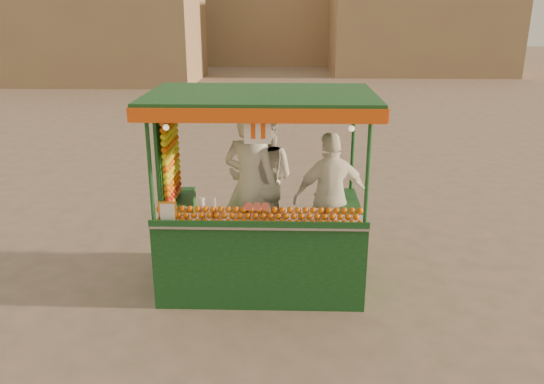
{
  "coord_description": "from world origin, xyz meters",
  "views": [
    {
      "loc": [
        0.21,
        -5.89,
        3.26
      ],
      "look_at": [
        0.03,
        0.14,
        1.21
      ],
      "focal_mm": 35.9,
      "sensor_mm": 36.0,
      "label": 1
    }
  ],
  "objects_px": {
    "vendor_left": "(251,184)",
    "vendor_right": "(331,197)",
    "juice_cart": "(256,227)",
    "vendor_middle": "(262,181)"
  },
  "relations": [
    {
      "from": "juice_cart",
      "to": "vendor_middle",
      "type": "bearing_deg",
      "value": 85.3
    },
    {
      "from": "juice_cart",
      "to": "vendor_right",
      "type": "bearing_deg",
      "value": 15.26
    },
    {
      "from": "vendor_left",
      "to": "vendor_right",
      "type": "height_order",
      "value": "vendor_left"
    },
    {
      "from": "vendor_left",
      "to": "vendor_right",
      "type": "relative_size",
      "value": 1.15
    },
    {
      "from": "vendor_middle",
      "to": "vendor_right",
      "type": "relative_size",
      "value": 1.13
    },
    {
      "from": "juice_cart",
      "to": "vendor_middle",
      "type": "distance_m",
      "value": 0.69
    },
    {
      "from": "vendor_left",
      "to": "vendor_middle",
      "type": "relative_size",
      "value": 1.02
    },
    {
      "from": "vendor_left",
      "to": "vendor_right",
      "type": "distance_m",
      "value": 1.0
    },
    {
      "from": "vendor_middle",
      "to": "vendor_left",
      "type": "bearing_deg",
      "value": 68.2
    },
    {
      "from": "vendor_left",
      "to": "vendor_right",
      "type": "xyz_separation_m",
      "value": [
        0.98,
        -0.1,
        -0.12
      ]
    }
  ]
}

